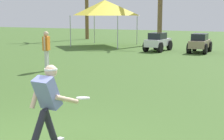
% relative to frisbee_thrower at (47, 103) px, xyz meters
% --- Properties ---
extents(frisbee_thrower, '(0.56, 1.08, 1.42)m').
position_rel_frisbee_thrower_xyz_m(frisbee_thrower, '(0.00, 0.00, 0.00)').
color(frisbee_thrower, '#23232D').
rests_on(frisbee_thrower, ground_plane).
extents(frisbee_in_flight, '(0.30, 0.30, 0.05)m').
position_rel_frisbee_thrower_xyz_m(frisbee_in_flight, '(0.29, 0.68, -0.04)').
color(frisbee_in_flight, white).
extents(teammate_near_sideline, '(0.29, 0.49, 1.56)m').
position_rel_frisbee_thrower_xyz_m(teammate_near_sideline, '(-4.66, 6.54, 0.14)').
color(teammate_near_sideline, silver).
rests_on(teammate_near_sideline, ground_plane).
extents(parked_car_slot_a, '(1.26, 2.27, 1.10)m').
position_rel_frisbee_thrower_xyz_m(parked_car_slot_a, '(-2.85, 15.35, -0.23)').
color(parked_car_slot_a, silver).
rests_on(parked_car_slot_a, ground_plane).
extents(parked_car_slot_b, '(1.09, 2.20, 1.10)m').
position_rel_frisbee_thrower_xyz_m(parked_car_slot_b, '(-0.40, 15.55, -0.23)').
color(parked_car_slot_b, '#998466').
rests_on(parked_car_slot_b, ground_plane).
extents(event_tent, '(3.66, 3.66, 3.16)m').
position_rel_frisbee_thrower_xyz_m(event_tent, '(-7.26, 17.12, 1.83)').
color(event_tent, '#B2B5BA').
rests_on(event_tent, ground_plane).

